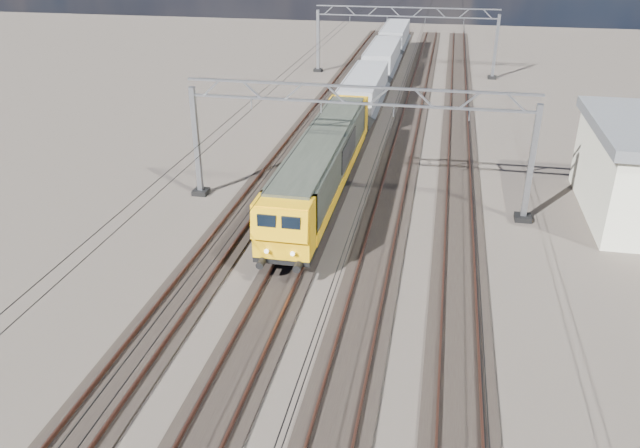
% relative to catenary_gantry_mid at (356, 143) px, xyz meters
% --- Properties ---
extents(ground, '(160.00, 160.00, 0.00)m').
position_rel_catenary_gantry_mid_xyz_m(ground, '(-0.00, -4.00, -3.91)').
color(ground, '#2A2420').
rests_on(ground, ground).
extents(track_outer_west, '(2.60, 140.00, 0.30)m').
position_rel_catenary_gantry_mid_xyz_m(track_outer_west, '(-6.00, -4.00, -3.83)').
color(track_outer_west, black).
rests_on(track_outer_west, ground).
extents(track_loco, '(2.60, 140.00, 0.30)m').
position_rel_catenary_gantry_mid_xyz_m(track_loco, '(-2.00, -4.00, -3.83)').
color(track_loco, black).
rests_on(track_loco, ground).
extents(track_inner_east, '(2.60, 140.00, 0.30)m').
position_rel_catenary_gantry_mid_xyz_m(track_inner_east, '(2.00, -4.00, -3.83)').
color(track_inner_east, black).
rests_on(track_inner_east, ground).
extents(track_outer_east, '(2.60, 140.00, 0.30)m').
position_rel_catenary_gantry_mid_xyz_m(track_outer_east, '(6.00, -4.00, -3.83)').
color(track_outer_east, black).
rests_on(track_outer_east, ground).
extents(catenary_gantry_mid, '(19.90, 0.90, 7.11)m').
position_rel_catenary_gantry_mid_xyz_m(catenary_gantry_mid, '(0.00, 0.00, 0.00)').
color(catenary_gantry_mid, gray).
rests_on(catenary_gantry_mid, ground).
extents(catenary_gantry_far, '(19.90, 0.90, 7.11)m').
position_rel_catenary_gantry_mid_xyz_m(catenary_gantry_far, '(0.00, 36.00, 0.00)').
color(catenary_gantry_far, gray).
rests_on(catenary_gantry_far, ground).
extents(overhead_wires, '(12.03, 140.00, 0.53)m').
position_rel_catenary_gantry_mid_xyz_m(overhead_wires, '(-0.00, 4.00, 1.84)').
color(overhead_wires, black).
rests_on(overhead_wires, ground).
extents(locomotive, '(2.76, 21.10, 3.62)m').
position_rel_catenary_gantry_mid_xyz_m(locomotive, '(-2.00, 0.70, -1.58)').
color(locomotive, black).
rests_on(locomotive, ground).
extents(hopper_wagon_lead, '(3.38, 13.00, 3.25)m').
position_rel_catenary_gantry_mid_xyz_m(hopper_wagon_lead, '(-2.00, 18.39, -1.67)').
color(hopper_wagon_lead, black).
rests_on(hopper_wagon_lead, ground).
extents(hopper_wagon_mid, '(3.38, 13.00, 3.25)m').
position_rel_catenary_gantry_mid_xyz_m(hopper_wagon_mid, '(-2.00, 32.59, -1.67)').
color(hopper_wagon_mid, black).
rests_on(hopper_wagon_mid, ground).
extents(hopper_wagon_third, '(3.38, 13.00, 3.25)m').
position_rel_catenary_gantry_mid_xyz_m(hopper_wagon_third, '(-2.00, 46.79, -1.67)').
color(hopper_wagon_third, black).
rests_on(hopper_wagon_third, ground).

